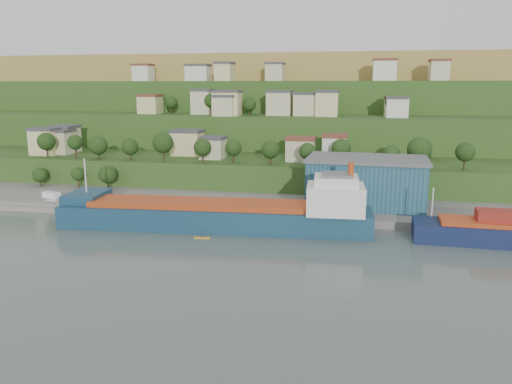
% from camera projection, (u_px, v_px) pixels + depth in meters
% --- Properties ---
extents(ground, '(500.00, 500.00, 0.00)m').
position_uv_depth(ground, '(185.00, 237.00, 111.95)').
color(ground, '#4B5B55').
rests_on(ground, ground).
extents(quay, '(220.00, 26.00, 4.00)m').
position_uv_depth(quay, '(290.00, 211.00, 134.91)').
color(quay, slate).
rests_on(quay, ground).
extents(pebble_beach, '(40.00, 18.00, 2.40)m').
position_uv_depth(pebble_beach, '(29.00, 203.00, 143.68)').
color(pebble_beach, slate).
rests_on(pebble_beach, ground).
extents(hillside, '(360.00, 210.00, 96.00)m').
position_uv_depth(hillside, '(288.00, 147.00, 273.62)').
color(hillside, '#284719').
rests_on(hillside, ground).
extents(cargo_ship_near, '(74.36, 16.44, 18.95)m').
position_uv_depth(cargo_ship_near, '(223.00, 216.00, 117.71)').
color(cargo_ship_near, '#14314D').
rests_on(cargo_ship_near, ground).
extents(warehouse, '(31.89, 20.49, 12.80)m').
position_uv_depth(warehouse, '(366.00, 181.00, 132.15)').
color(warehouse, navy).
rests_on(warehouse, quay).
extents(caravan, '(5.76, 3.76, 2.49)m').
position_uv_depth(caravan, '(51.00, 196.00, 141.51)').
color(caravan, white).
rests_on(caravan, pebble_beach).
extents(dinghy, '(4.28, 2.41, 0.81)m').
position_uv_depth(dinghy, '(51.00, 202.00, 138.31)').
color(dinghy, silver).
rests_on(dinghy, pebble_beach).
extents(kayak_orange, '(3.59, 1.62, 0.89)m').
position_uv_depth(kayak_orange, '(103.00, 226.00, 119.87)').
color(kayak_orange, orange).
rests_on(kayak_orange, ground).
extents(kayak_yellow, '(3.60, 1.08, 0.89)m').
position_uv_depth(kayak_yellow, '(202.00, 237.00, 110.83)').
color(kayak_yellow, gold).
rests_on(kayak_yellow, ground).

